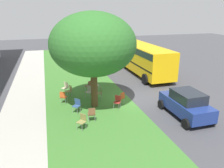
{
  "coord_description": "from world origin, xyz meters",
  "views": [
    {
      "loc": [
        -14.1,
        5.85,
        6.2
      ],
      "look_at": [
        -0.16,
        1.68,
        1.39
      ],
      "focal_mm": 35.7,
      "sensor_mm": 36.0,
      "label": 1
    }
  ],
  "objects": [
    {
      "name": "parked_car",
      "position": [
        -3.49,
        -2.0,
        0.84
      ],
      "size": [
        3.7,
        1.92,
        1.65
      ],
      "color": "navy",
      "rests_on": "ground"
    },
    {
      "name": "school_bus",
      "position": [
        6.91,
        -3.53,
        1.76
      ],
      "size": [
        10.4,
        2.8,
        2.88
      ],
      "color": "yellow",
      "rests_on": "ground"
    },
    {
      "name": "sidewalk_strip",
      "position": [
        0.0,
        7.6,
        0.0
      ],
      "size": [
        48.0,
        2.8,
        0.01
      ],
      "primitive_type": "cube",
      "color": "#ADA89E",
      "rests_on": "ground"
    },
    {
      "name": "chair_3",
      "position": [
        2.72,
        2.27,
        0.52
      ],
      "size": [
        0.48,
        0.48,
        0.88
      ],
      "color": "#ADA393",
      "rests_on": "ground"
    },
    {
      "name": "chair_4",
      "position": [
        -0.61,
        1.14,
        0.52
      ],
      "size": [
        0.58,
        0.57,
        0.88
      ],
      "color": "#C64C1E",
      "rests_on": "ground"
    },
    {
      "name": "chair_0",
      "position": [
        1.88,
        4.42,
        0.52
      ],
      "size": [
        0.53,
        0.53,
        0.88
      ],
      "color": "olive",
      "rests_on": "ground"
    },
    {
      "name": "chair_10",
      "position": [
        0.8,
        2.32,
        0.52
      ],
      "size": [
        0.47,
        0.47,
        0.88
      ],
      "color": "olive",
      "rests_on": "ground"
    },
    {
      "name": "chair_8",
      "position": [
        0.7,
        4.97,
        0.52
      ],
      "size": [
        0.56,
        0.56,
        0.88
      ],
      "color": "#C64C1E",
      "rests_on": "ground"
    },
    {
      "name": "chair_1",
      "position": [
        -3.21,
        4.3,
        0.52
      ],
      "size": [
        0.59,
        0.59,
        0.88
      ],
      "color": "olive",
      "rests_on": "ground"
    },
    {
      "name": "chair_5",
      "position": [
        -2.5,
        3.62,
        0.52
      ],
      "size": [
        0.45,
        0.45,
        0.88
      ],
      "color": "brown",
      "rests_on": "ground"
    },
    {
      "name": "street_tree",
      "position": [
        -0.38,
        2.99,
        4.18
      ],
      "size": [
        5.45,
        5.45,
        6.21
      ],
      "color": "brown",
      "rests_on": "ground"
    },
    {
      "name": "chair_2",
      "position": [
        -0.99,
        4.27,
        0.52
      ],
      "size": [
        0.59,
        0.59,
        0.88
      ],
      "color": "#335184",
      "rests_on": "ground"
    },
    {
      "name": "chair_9",
      "position": [
        -1.15,
        1.61,
        0.52
      ],
      "size": [
        0.58,
        0.58,
        0.88
      ],
      "color": "#B7332D",
      "rests_on": "ground"
    },
    {
      "name": "chair_6",
      "position": [
        1.31,
        3.02,
        0.52
      ],
      "size": [
        0.59,
        0.59,
        0.88
      ],
      "color": "#ADA393",
      "rests_on": "ground"
    },
    {
      "name": "grass_verge",
      "position": [
        0.0,
        3.2,
        0.0
      ],
      "size": [
        48.0,
        6.0,
        0.01
      ],
      "primitive_type": "cube",
      "color": "#3D752D",
      "rests_on": "ground"
    },
    {
      "name": "chair_11",
      "position": [
        2.58,
        2.8,
        0.52
      ],
      "size": [
        0.59,
        0.59,
        0.88
      ],
      "color": "brown",
      "rests_on": "ground"
    },
    {
      "name": "ground",
      "position": [
        0.0,
        0.0,
        0.0
      ],
      "size": [
        80.0,
        80.0,
        0.0
      ],
      "primitive_type": "plane",
      "color": "#424247"
    },
    {
      "name": "chair_7",
      "position": [
        2.7,
        4.63,
        0.52
      ],
      "size": [
        0.59,
        0.59,
        0.88
      ],
      "color": "beige",
      "rests_on": "ground"
    }
  ]
}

